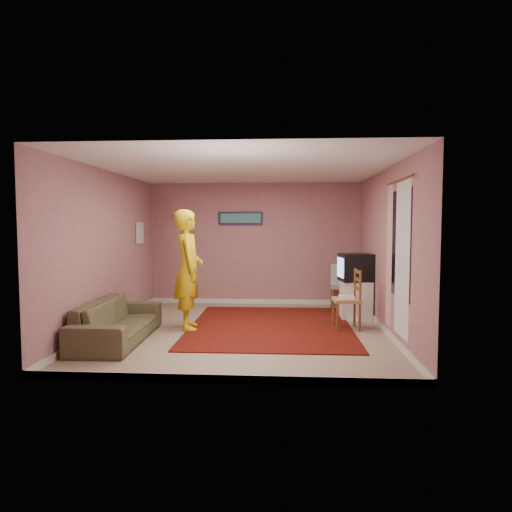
# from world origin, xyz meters

# --- Properties ---
(ground) EXTENTS (5.00, 5.00, 0.00)m
(ground) POSITION_xyz_m (0.00, 0.00, 0.00)
(ground) COLOR gray
(ground) RESTS_ON ground
(wall_back) EXTENTS (4.50, 0.02, 2.60)m
(wall_back) POSITION_xyz_m (0.00, 2.50, 1.30)
(wall_back) COLOR #A66D6F
(wall_back) RESTS_ON ground
(wall_front) EXTENTS (4.50, 0.02, 2.60)m
(wall_front) POSITION_xyz_m (0.00, -2.50, 1.30)
(wall_front) COLOR #A66D6F
(wall_front) RESTS_ON ground
(wall_left) EXTENTS (0.02, 5.00, 2.60)m
(wall_left) POSITION_xyz_m (-2.25, 0.00, 1.30)
(wall_left) COLOR #A66D6F
(wall_left) RESTS_ON ground
(wall_right) EXTENTS (0.02, 5.00, 2.60)m
(wall_right) POSITION_xyz_m (2.25, 0.00, 1.30)
(wall_right) COLOR #A66D6F
(wall_right) RESTS_ON ground
(ceiling) EXTENTS (4.50, 5.00, 0.02)m
(ceiling) POSITION_xyz_m (0.00, 0.00, 2.60)
(ceiling) COLOR silver
(ceiling) RESTS_ON wall_back
(baseboard_back) EXTENTS (4.50, 0.02, 0.10)m
(baseboard_back) POSITION_xyz_m (0.00, 2.49, 0.05)
(baseboard_back) COLOR silver
(baseboard_back) RESTS_ON ground
(baseboard_front) EXTENTS (4.50, 0.02, 0.10)m
(baseboard_front) POSITION_xyz_m (0.00, -2.49, 0.05)
(baseboard_front) COLOR silver
(baseboard_front) RESTS_ON ground
(baseboard_left) EXTENTS (0.02, 5.00, 0.10)m
(baseboard_left) POSITION_xyz_m (-2.24, 0.00, 0.05)
(baseboard_left) COLOR silver
(baseboard_left) RESTS_ON ground
(baseboard_right) EXTENTS (0.02, 5.00, 0.10)m
(baseboard_right) POSITION_xyz_m (2.24, 0.00, 0.05)
(baseboard_right) COLOR silver
(baseboard_right) RESTS_ON ground
(window) EXTENTS (0.01, 1.10, 1.50)m
(window) POSITION_xyz_m (2.24, -0.90, 1.45)
(window) COLOR black
(window) RESTS_ON wall_right
(curtain_sheer) EXTENTS (0.01, 0.75, 2.10)m
(curtain_sheer) POSITION_xyz_m (2.23, -1.05, 1.25)
(curtain_sheer) COLOR white
(curtain_sheer) RESTS_ON wall_right
(curtain_floral) EXTENTS (0.01, 0.35, 2.10)m
(curtain_floral) POSITION_xyz_m (2.21, -0.35, 1.25)
(curtain_floral) COLOR beige
(curtain_floral) RESTS_ON wall_right
(curtain_rod) EXTENTS (0.02, 1.40, 0.02)m
(curtain_rod) POSITION_xyz_m (2.20, -0.90, 2.32)
(curtain_rod) COLOR brown
(curtain_rod) RESTS_ON wall_right
(picture_back) EXTENTS (0.95, 0.04, 0.28)m
(picture_back) POSITION_xyz_m (-0.30, 2.47, 1.85)
(picture_back) COLOR #141C38
(picture_back) RESTS_ON wall_back
(picture_left) EXTENTS (0.04, 0.38, 0.42)m
(picture_left) POSITION_xyz_m (-2.22, 1.60, 1.55)
(picture_left) COLOR beige
(picture_left) RESTS_ON wall_left
(area_rug) EXTENTS (2.70, 3.37, 0.02)m
(area_rug) POSITION_xyz_m (0.41, 0.32, 0.01)
(area_rug) COLOR black
(area_rug) RESTS_ON ground
(tv_cabinet) EXTENTS (0.54, 0.49, 0.69)m
(tv_cabinet) POSITION_xyz_m (1.95, 1.07, 0.35)
(tv_cabinet) COLOR white
(tv_cabinet) RESTS_ON ground
(crt_tv) EXTENTS (0.64, 0.59, 0.50)m
(crt_tv) POSITION_xyz_m (1.94, 1.07, 0.94)
(crt_tv) COLOR black
(crt_tv) RESTS_ON tv_cabinet
(chair_a) EXTENTS (0.47, 0.46, 0.46)m
(chair_a) POSITION_xyz_m (1.81, 2.20, 0.52)
(chair_a) COLOR #A78051
(chair_a) RESTS_ON ground
(dvd_player) EXTENTS (0.36, 0.31, 0.05)m
(dvd_player) POSITION_xyz_m (1.81, 2.20, 0.46)
(dvd_player) COLOR #AFB0B4
(dvd_player) RESTS_ON chair_a
(blue_throw) EXTENTS (0.41, 0.05, 0.43)m
(blue_throw) POSITION_xyz_m (1.81, 2.20, 0.68)
(blue_throw) COLOR #7FADD0
(blue_throw) RESTS_ON chair_a
(chair_b) EXTENTS (0.45, 0.47, 0.54)m
(chair_b) POSITION_xyz_m (1.67, 0.22, 0.60)
(chair_b) COLOR #A78051
(chair_b) RESTS_ON ground
(game_console) EXTENTS (0.24, 0.17, 0.05)m
(game_console) POSITION_xyz_m (1.67, 0.22, 0.53)
(game_console) COLOR white
(game_console) RESTS_ON chair_b
(sofa) EXTENTS (0.87, 2.08, 0.60)m
(sofa) POSITION_xyz_m (-1.80, -0.78, 0.30)
(sofa) COLOR brown
(sofa) RESTS_ON ground
(person) EXTENTS (0.63, 0.81, 1.96)m
(person) POSITION_xyz_m (-0.92, 0.06, 0.98)
(person) COLOR yellow
(person) RESTS_ON ground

